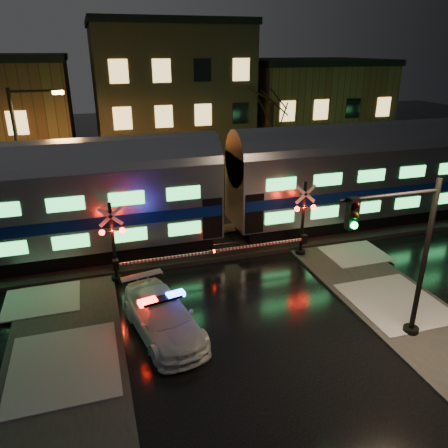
{
  "coord_description": "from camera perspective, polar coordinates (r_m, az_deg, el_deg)",
  "views": [
    {
      "loc": [
        -4.88,
        -15.73,
        9.93
      ],
      "look_at": [
        0.77,
        2.5,
        2.2
      ],
      "focal_mm": 35.0,
      "sensor_mm": 36.0,
      "label": 1
    }
  ],
  "objects": [
    {
      "name": "sidewalk_left",
      "position": [
        13.95,
        -20.46,
        -24.74
      ],
      "size": [
        4.0,
        20.0,
        0.12
      ],
      "primitive_type": "cube",
      "color": "#2D2D2D",
      "rests_on": "ground"
    },
    {
      "name": "building_right",
      "position": [
        43.02,
        10.81,
        14.09
      ],
      "size": [
        12.0,
        10.0,
        8.5
      ],
      "primitive_type": "cube",
      "color": "#543920",
      "rests_on": "ground"
    },
    {
      "name": "crossing_signal_right",
      "position": [
        21.95,
        9.46,
        -0.49
      ],
      "size": [
        5.57,
        0.65,
        3.94
      ],
      "color": "black",
      "rests_on": "ground"
    },
    {
      "name": "traffic_light",
      "position": [
        16.03,
        22.28,
        -4.52
      ],
      "size": [
        3.9,
        0.7,
        6.03
      ],
      "rotation": [
        0.0,
        0.0,
        -0.12
      ],
      "color": "black",
      "rests_on": "ground"
    },
    {
      "name": "train",
      "position": [
        22.67,
        0.08,
        5.27
      ],
      "size": [
        51.0,
        3.12,
        5.92
      ],
      "color": "black",
      "rests_on": "ballast"
    },
    {
      "name": "ballast",
      "position": [
        23.44,
        -3.61,
        -2.73
      ],
      "size": [
        90.0,
        4.2,
        0.24
      ],
      "primitive_type": "cube",
      "color": "black",
      "rests_on": "ground"
    },
    {
      "name": "crossing_signal_left",
      "position": [
        19.89,
        -13.1,
        -3.41
      ],
      "size": [
        5.4,
        0.64,
        3.82
      ],
      "color": "black",
      "rests_on": "ground"
    },
    {
      "name": "streetlight",
      "position": [
        25.5,
        -24.52,
        8.18
      ],
      "size": [
        2.71,
        0.28,
        8.1
      ],
      "color": "black",
      "rests_on": "ground"
    },
    {
      "name": "police_car",
      "position": [
        16.59,
        -7.98,
        -11.89
      ],
      "size": [
        2.92,
        5.24,
        1.6
      ],
      "rotation": [
        0.0,
        0.0,
        0.19
      ],
      "color": "white",
      "rests_on": "ground"
    },
    {
      "name": "building_mid",
      "position": [
        39.07,
        -7.25,
        15.74
      ],
      "size": [
        12.0,
        11.0,
        11.5
      ],
      "primitive_type": "cube",
      "color": "brown",
      "rests_on": "ground"
    },
    {
      "name": "ground",
      "position": [
        19.23,
        0.01,
        -9.04
      ],
      "size": [
        120.0,
        120.0,
        0.0
      ],
      "primitive_type": "plane",
      "color": "black",
      "rests_on": "ground"
    }
  ]
}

